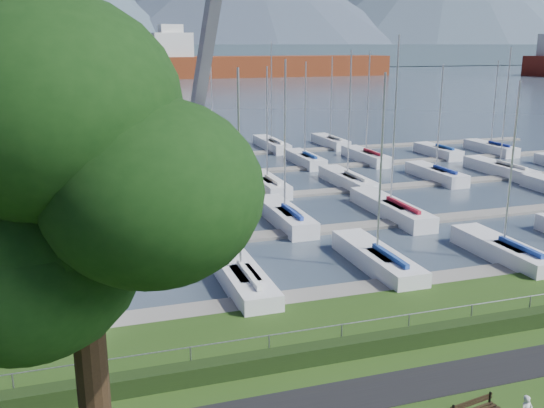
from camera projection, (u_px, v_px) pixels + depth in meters
name	position (u px, v px, depth m)	size (l,w,h in m)	color
path	(401.00, 387.00, 21.57)	(160.00, 2.00, 0.04)	black
water	(97.00, 74.00, 263.65)	(800.00, 540.00, 0.20)	#3E4B5A
hedge	(369.00, 345.00, 23.88)	(80.00, 0.70, 0.70)	black
fence	(365.00, 321.00, 24.03)	(0.04, 0.04, 80.00)	gray
foothill	(91.00, 56.00, 326.42)	(900.00, 80.00, 12.00)	#455764
docks	(218.00, 200.00, 48.31)	(90.00, 41.60, 0.25)	slate
tree	(59.00, 171.00, 12.36)	(6.81, 8.51, 13.13)	black
crane	(202.00, 128.00, 48.87)	(5.38, 13.24, 22.35)	#5C5F63
cargo_ship_mid	(252.00, 67.00, 235.69)	(102.91, 20.95, 21.50)	maroon
sailboat_fleet	(203.00, 129.00, 48.54)	(74.74, 49.69, 13.03)	beige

